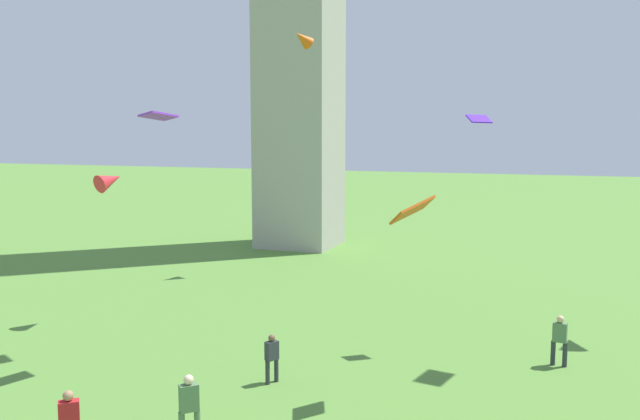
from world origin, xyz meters
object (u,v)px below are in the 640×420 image
kite_flying_0 (479,119)px  kite_flying_8 (110,180)px  kite_flying_3 (302,38)px  person_1 (560,337)px  person_2 (189,405)px  kite_flying_2 (158,116)px  person_3 (272,356)px  kite_flying_5 (412,210)px

kite_flying_0 → kite_flying_8: 14.92m
kite_flying_3 → kite_flying_8: kite_flying_3 is taller
kite_flying_8 → kite_flying_3: bearing=-91.1°
person_1 → person_2: bearing=-125.6°
kite_flying_0 → kite_flying_2: size_ratio=0.77×
person_3 → kite_flying_2: (-4.31, 0.69, 7.45)m
person_1 → kite_flying_0: size_ratio=1.78×
person_2 → person_3: bearing=41.5°
kite_flying_0 → kite_flying_8: (-14.60, -1.80, -2.45)m
kite_flying_2 → kite_flying_8: size_ratio=0.91×
person_2 → kite_flying_5: 8.12m
kite_flying_5 → person_1: bearing=174.5°
person_1 → kite_flying_3: 21.71m
person_1 → person_3: bearing=-142.8°
kite_flying_0 → kite_flying_5: (-1.18, -5.70, -2.70)m
kite_flying_2 → kite_flying_3: 16.46m
person_2 → kite_flying_8: size_ratio=1.30×
person_3 → kite_flying_2: bearing=109.8°
kite_flying_8 → kite_flying_2: bearing=159.1°
person_3 → kite_flying_3: size_ratio=1.07×
person_3 → kite_flying_5: kite_flying_5 is taller
person_1 → kite_flying_2: kite_flying_2 is taller
kite_flying_0 → kite_flying_3: size_ratio=0.67×
person_1 → kite_flying_3: (-13.78, 11.83, 11.89)m
person_2 → kite_flying_5: kite_flying_5 is taller
kite_flying_0 → kite_flying_5: kite_flying_0 is taller
person_2 → kite_flying_3: 24.54m
kite_flying_5 → person_3: bearing=-42.9°
kite_flying_5 → kite_flying_8: bearing=-66.1°
kite_flying_2 → kite_flying_5: (8.56, -0.16, -2.76)m
kite_flying_0 → kite_flying_5: bearing=42.7°
person_2 → kite_flying_0: 14.10m
person_1 → person_3: 9.64m
person_1 → kite_flying_8: (-17.63, -0.22, 4.84)m
person_2 → kite_flying_0: kite_flying_0 is taller
person_3 → kite_flying_2: kite_flying_2 is taller
person_3 → kite_flying_5: 6.35m
kite_flying_8 → person_2: bearing=151.7°
kite_flying_0 → kite_flying_2: bearing=-6.0°
person_2 → person_3: 4.44m
kite_flying_3 → person_1: bearing=-13.5°
kite_flying_2 → kite_flying_3: bearing=-158.6°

